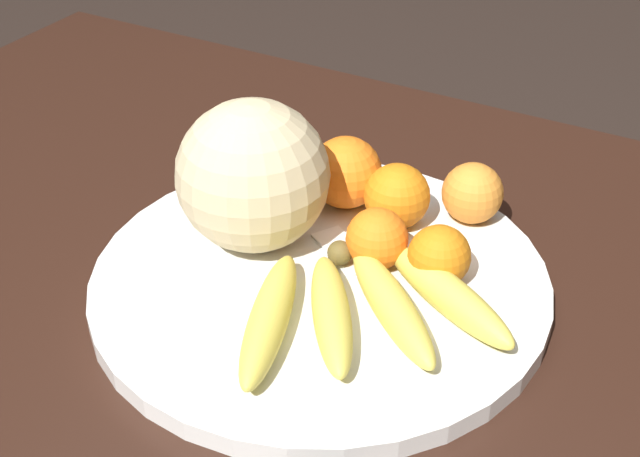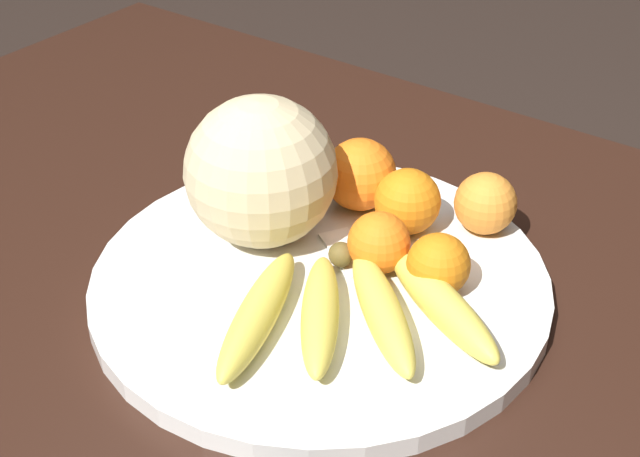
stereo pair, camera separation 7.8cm
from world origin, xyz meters
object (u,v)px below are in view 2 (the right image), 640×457
at_px(fruit_bowl, 320,281).
at_px(orange_front_left, 485,203).
at_px(orange_mid_center, 438,265).
at_px(banana_bunch, 351,309).
at_px(kitchen_table, 286,359).
at_px(melon, 261,172).
at_px(orange_back_right, 379,243).
at_px(produce_tag, 348,253).
at_px(orange_back_left, 358,174).
at_px(orange_front_right, 407,202).

height_order(fruit_bowl, orange_front_left, orange_front_left).
distance_m(orange_front_left, orange_mid_center, 0.11).
distance_m(banana_bunch, orange_mid_center, 0.09).
distance_m(kitchen_table, fruit_bowl, 0.11).
bearing_deg(melon, orange_back_right, -170.14).
distance_m(orange_front_left, produce_tag, 0.14).
height_order(orange_back_left, orange_back_right, orange_back_left).
relative_size(banana_bunch, produce_tag, 2.99).
height_order(orange_mid_center, orange_back_right, same).
bearing_deg(orange_mid_center, fruit_bowl, 22.87).
distance_m(orange_front_right, orange_back_right, 0.07).
distance_m(orange_front_left, orange_back_right, 0.12).
distance_m(melon, produce_tag, 0.11).
bearing_deg(fruit_bowl, orange_mid_center, -157.13).
distance_m(fruit_bowl, orange_front_left, 0.18).
xyz_separation_m(kitchen_table, orange_back_left, (0.00, -0.13, 0.15)).
distance_m(melon, orange_back_right, 0.13).
bearing_deg(produce_tag, orange_front_left, -94.82).
relative_size(orange_back_left, produce_tag, 0.91).
xyz_separation_m(fruit_bowl, orange_front_left, (-0.09, -0.15, 0.04)).
height_order(kitchen_table, orange_front_right, orange_front_right).
relative_size(melon, orange_front_left, 2.37).
bearing_deg(orange_back_left, orange_back_right, 133.92).
height_order(fruit_bowl, orange_back_left, orange_back_left).
distance_m(fruit_bowl, orange_mid_center, 0.11).
relative_size(kitchen_table, produce_tag, 16.01).
xyz_separation_m(melon, banana_bunch, (-0.14, 0.06, -0.05)).
height_order(fruit_bowl, orange_front_right, orange_front_right).
bearing_deg(produce_tag, orange_back_left, -29.62).
bearing_deg(melon, banana_bunch, 157.34).
bearing_deg(produce_tag, orange_front_right, -76.27).
height_order(fruit_bowl, produce_tag, produce_tag).
xyz_separation_m(orange_front_left, orange_back_right, (0.05, 0.11, -0.00)).
height_order(orange_front_right, orange_back_left, orange_back_left).
height_order(orange_front_right, orange_back_right, orange_front_right).
relative_size(orange_front_right, orange_mid_center, 1.14).
relative_size(kitchen_table, orange_back_left, 17.60).
bearing_deg(orange_front_right, banana_bunch, 103.85).
bearing_deg(produce_tag, melon, 47.31).
xyz_separation_m(melon, orange_back_right, (-0.12, -0.02, -0.04)).
height_order(kitchen_table, orange_back_left, orange_back_left).
bearing_deg(fruit_bowl, orange_front_left, -119.71).
bearing_deg(kitchen_table, orange_mid_center, -159.43).
distance_m(melon, orange_mid_center, 0.18).
bearing_deg(orange_back_right, produce_tag, -4.21).
xyz_separation_m(orange_mid_center, produce_tag, (0.09, 0.00, -0.03)).
height_order(fruit_bowl, melon, melon).
bearing_deg(orange_front_left, orange_back_right, 66.92).
bearing_deg(kitchen_table, orange_back_left, -89.00).
bearing_deg(orange_back_right, kitchen_table, 32.48).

